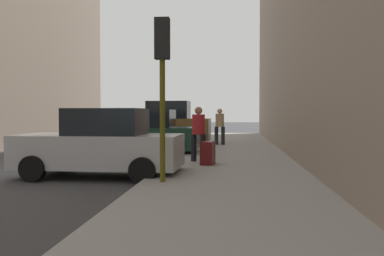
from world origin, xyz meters
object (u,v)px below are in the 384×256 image
(pedestrian_in_tan_coat, at_px, (220,125))
(parked_bronze_suv, at_px, (166,125))
(fire_hydrant, at_px, (195,140))
(traffic_light, at_px, (162,64))
(parked_dark_green_sedan, at_px, (145,134))
(rolling_suitcase, at_px, (208,153))
(parked_silver_sedan, at_px, (101,145))
(pedestrian_in_red_jacket, at_px, (198,131))

(pedestrian_in_tan_coat, bearing_deg, parked_bronze_suv, 156.44)
(fire_hydrant, xyz_separation_m, traffic_light, (0.05, -8.97, 2.26))
(parked_dark_green_sedan, height_order, rolling_suitcase, parked_dark_green_sedan)
(fire_hydrant, bearing_deg, parked_silver_sedan, -103.53)
(fire_hydrant, bearing_deg, pedestrian_in_tan_coat, 64.23)
(fire_hydrant, distance_m, pedestrian_in_red_jacket, 5.04)
(pedestrian_in_red_jacket, relative_size, pedestrian_in_tan_coat, 1.00)
(rolling_suitcase, bearing_deg, parked_dark_green_sedan, 124.99)
(parked_silver_sedan, height_order, parked_bronze_suv, parked_bronze_suv)
(parked_dark_green_sedan, relative_size, fire_hydrant, 6.02)
(parked_silver_sedan, distance_m, rolling_suitcase, 3.20)
(parked_bronze_suv, bearing_deg, parked_silver_sedan, -90.00)
(parked_dark_green_sedan, distance_m, parked_bronze_suv, 5.21)
(pedestrian_in_red_jacket, bearing_deg, traffic_light, -96.83)
(parked_dark_green_sedan, height_order, parked_bronze_suv, parked_bronze_suv)
(pedestrian_in_tan_coat, relative_size, rolling_suitcase, 1.64)
(parked_bronze_suv, height_order, rolling_suitcase, parked_bronze_suv)
(parked_silver_sedan, relative_size, rolling_suitcase, 4.09)
(parked_silver_sedan, bearing_deg, traffic_light, -38.37)
(fire_hydrant, relative_size, rolling_suitcase, 0.68)
(parked_bronze_suv, xyz_separation_m, rolling_suitcase, (2.67, -9.01, -0.54))
(pedestrian_in_tan_coat, bearing_deg, pedestrian_in_red_jacket, -93.72)
(fire_hydrant, relative_size, traffic_light, 0.20)
(fire_hydrant, height_order, pedestrian_in_red_jacket, pedestrian_in_red_jacket)
(parked_dark_green_sedan, bearing_deg, pedestrian_in_tan_coat, 55.04)
(traffic_light, bearing_deg, pedestrian_in_tan_coat, 85.15)
(parked_silver_sedan, xyz_separation_m, parked_dark_green_sedan, (0.00, 5.55, 0.00))
(traffic_light, distance_m, pedestrian_in_tan_coat, 11.17)
(parked_silver_sedan, height_order, rolling_suitcase, parked_silver_sedan)
(parked_bronze_suv, distance_m, fire_hydrant, 3.76)
(parked_dark_green_sedan, height_order, pedestrian_in_red_jacket, pedestrian_in_red_jacket)
(parked_dark_green_sedan, height_order, traffic_light, traffic_light)
(parked_dark_green_sedan, distance_m, pedestrian_in_tan_coat, 4.87)
(parked_silver_sedan, relative_size, traffic_light, 1.18)
(fire_hydrant, xyz_separation_m, rolling_suitcase, (0.86, -5.76, -0.01))
(parked_silver_sedan, relative_size, parked_bronze_suv, 0.92)
(traffic_light, xyz_separation_m, pedestrian_in_tan_coat, (0.93, 11.00, -1.65))
(traffic_light, bearing_deg, parked_bronze_suv, 98.63)
(parked_silver_sedan, distance_m, traffic_light, 3.04)
(parked_dark_green_sedan, relative_size, traffic_light, 1.18)
(rolling_suitcase, bearing_deg, fire_hydrant, 98.53)
(fire_hydrant, distance_m, traffic_light, 9.25)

